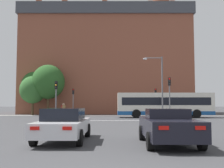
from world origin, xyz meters
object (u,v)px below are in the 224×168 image
object	(u,v)px
traffic_light_far_right	(155,97)
street_lamp_junction	(158,80)
car_roadster_right	(167,126)
traffic_light_near_left	(55,94)
bus_crossing_lead	(164,104)
pedestrian_walking_east	(166,109)
car_saloon_left	(63,124)
pedestrian_waiting	(63,108)
traffic_light_near_right	(169,92)
traffic_light_far_left	(72,97)
pedestrian_walking_west	(62,108)

from	to	relation	value
traffic_light_far_right	street_lamp_junction	xyz separation A→B (m)	(-0.86, -7.90, 1.71)
car_roadster_right	traffic_light_near_left	distance (m)	18.37
bus_crossing_lead	traffic_light_near_left	world-z (taller)	traffic_light_near_left
traffic_light_far_right	pedestrian_walking_east	world-z (taller)	traffic_light_far_right
street_lamp_junction	car_saloon_left	bearing A→B (deg)	-110.88
car_saloon_left	traffic_light_far_right	size ratio (longest dim) A/B	1.30
bus_crossing_lead	traffic_light_far_right	distance (m)	5.78
car_saloon_left	traffic_light_near_left	size ratio (longest dim) A/B	1.28
traffic_light_near_left	pedestrian_waiting	size ratio (longest dim) A/B	2.24
traffic_light_near_right	traffic_light_near_left	distance (m)	11.30
traffic_light_far_left	pedestrian_waiting	distance (m)	2.09
bus_crossing_lead	traffic_light_near_left	bearing A→B (deg)	-63.07
pedestrian_walking_west	pedestrian_walking_east	bearing A→B (deg)	52.11
car_saloon_left	pedestrian_walking_east	bearing A→B (deg)	71.25
traffic_light_near_right	street_lamp_junction	distance (m)	3.78
street_lamp_junction	pedestrian_waiting	distance (m)	15.00
street_lamp_junction	traffic_light_far_right	bearing A→B (deg)	83.80
bus_crossing_lead	pedestrian_walking_west	bearing A→B (deg)	-117.06
traffic_light_far_left	pedestrian_waiting	world-z (taller)	traffic_light_far_left
bus_crossing_lead	pedestrian_walking_east	xyz separation A→B (m)	(1.41, 6.05, -0.66)
pedestrian_walking_west	traffic_light_far_right	bearing A→B (deg)	50.14
traffic_light_far_left	pedestrian_waiting	bearing A→B (deg)	164.77
car_saloon_left	car_roadster_right	xyz separation A→B (m)	(4.27, -1.10, -0.01)
car_saloon_left	traffic_light_far_left	bearing A→B (deg)	97.93
street_lamp_junction	traffic_light_near_right	bearing A→B (deg)	-81.88
traffic_light_near_right	pedestrian_waiting	xyz separation A→B (m)	(-12.57, 11.74, -1.84)
traffic_light_far_right	traffic_light_far_left	distance (m)	11.58
car_roadster_right	traffic_light_far_right	distance (m)	28.58
car_roadster_right	street_lamp_junction	world-z (taller)	street_lamp_junction
traffic_light_near_left	street_lamp_junction	xyz separation A→B (m)	(10.80, 3.80, 1.67)
traffic_light_far_right	pedestrian_walking_east	distance (m)	2.34
car_saloon_left	car_roadster_right	world-z (taller)	car_saloon_left
car_saloon_left	traffic_light_near_left	distance (m)	15.95
traffic_light_near_right	pedestrian_walking_east	world-z (taller)	traffic_light_near_right
traffic_light_far_right	car_roadster_right	bearing A→B (deg)	-97.91
traffic_light_near_right	pedestrian_walking_west	world-z (taller)	traffic_light_near_right
car_saloon_left	traffic_light_near_right	size ratio (longest dim) A/B	1.16
car_saloon_left	traffic_light_far_left	distance (m)	27.43
bus_crossing_lead	pedestrian_waiting	xyz separation A→B (m)	(-13.11, 6.06, -0.56)
traffic_light_near_right	traffic_light_near_left	xyz separation A→B (m)	(-11.29, -0.33, -0.24)
car_saloon_left	street_lamp_junction	distance (m)	20.91
street_lamp_junction	traffic_light_far_left	bearing A→B (deg)	143.59
traffic_light_near_left	bus_crossing_lead	bearing A→B (deg)	26.93
traffic_light_far_left	street_lamp_junction	bearing A→B (deg)	-36.41
street_lamp_junction	pedestrian_walking_east	distance (m)	9.26
traffic_light_near_right	car_roadster_right	bearing A→B (deg)	-101.91
traffic_light_far_right	pedestrian_waiting	world-z (taller)	traffic_light_far_right
traffic_light_far_right	traffic_light_near_right	size ratio (longest dim) A/B	0.90
traffic_light_near_right	traffic_light_far_left	size ratio (longest dim) A/B	1.12
car_roadster_right	street_lamp_junction	xyz separation A→B (m)	(3.07, 20.35, 3.58)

